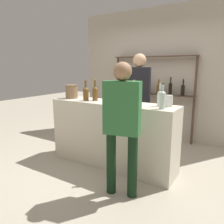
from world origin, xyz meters
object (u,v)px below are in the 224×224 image
object	(u,v)px
counter_bottle_1	(134,96)
counter_bottle_3	(95,93)
cork_jar	(169,101)
wine_glass	(128,96)
ice_bucket	(72,92)
customer_right	(122,120)
counter_bottle_4	(162,99)
counter_bottle_0	(86,93)
server_behind_counter	(139,94)
counter_bottle_2	(160,97)

from	to	relation	value
counter_bottle_1	counter_bottle_3	distance (m)	0.75
cork_jar	wine_glass	bearing A→B (deg)	-173.11
ice_bucket	customer_right	distance (m)	1.55
cork_jar	customer_right	size ratio (longest dim) A/B	0.10
ice_bucket	counter_bottle_4	bearing A→B (deg)	-4.29
counter_bottle_0	counter_bottle_4	size ratio (longest dim) A/B	0.97
counter_bottle_3	cork_jar	world-z (taller)	counter_bottle_3
counter_bottle_3	counter_bottle_4	size ratio (longest dim) A/B	1.03
counter_bottle_4	cork_jar	size ratio (longest dim) A/B	2.11
cork_jar	server_behind_counter	distance (m)	1.02
counter_bottle_4	ice_bucket	world-z (taller)	counter_bottle_4
counter_bottle_3	server_behind_counter	distance (m)	0.89
counter_bottle_1	counter_bottle_3	size ratio (longest dim) A/B	1.05
counter_bottle_0	counter_bottle_3	size ratio (longest dim) A/B	0.94
counter_bottle_1	ice_bucket	distance (m)	1.27
counter_bottle_0	counter_bottle_1	xyz separation A→B (m)	(0.88, -0.04, 0.02)
counter_bottle_0	wine_glass	distance (m)	0.71
cork_jar	customer_right	distance (m)	0.84
counter_bottle_1	counter_bottle_2	xyz separation A→B (m)	(0.31, 0.18, -0.02)
ice_bucket	cork_jar	xyz separation A→B (m)	(1.69, 0.10, -0.04)
cork_jar	server_behind_counter	xyz separation A→B (m)	(-0.77, 0.67, -0.02)
counter_bottle_0	counter_bottle_2	size ratio (longest dim) A/B	0.99
counter_bottle_1	customer_right	distance (m)	0.60
wine_glass	customer_right	bearing A→B (deg)	-66.96
customer_right	counter_bottle_1	bearing A→B (deg)	-0.82
counter_bottle_1	wine_glass	world-z (taller)	counter_bottle_1
counter_bottle_4	wine_glass	size ratio (longest dim) A/B	2.15
counter_bottle_1	server_behind_counter	xyz separation A→B (m)	(-0.34, 0.90, -0.09)
wine_glass	counter_bottle_4	bearing A→B (deg)	-14.60
server_behind_counter	wine_glass	bearing A→B (deg)	-1.88
counter_bottle_4	customer_right	world-z (taller)	customer_right
server_behind_counter	customer_right	world-z (taller)	server_behind_counter
wine_glass	customer_right	xyz separation A→B (m)	(0.29, -0.69, -0.19)
counter_bottle_2	counter_bottle_3	xyz separation A→B (m)	(-1.06, -0.07, 0.01)
wine_glass	counter_bottle_2	bearing A→B (deg)	3.36
counter_bottle_1	wine_glass	distance (m)	0.23
counter_bottle_0	counter_bottle_4	bearing A→B (deg)	-1.61
counter_bottle_0	wine_glass	xyz separation A→B (m)	(0.70, 0.12, -0.01)
cork_jar	customer_right	world-z (taller)	customer_right
counter_bottle_3	ice_bucket	xyz separation A→B (m)	(-0.52, 0.02, -0.01)
counter_bottle_2	cork_jar	size ratio (longest dim) A/B	2.07
counter_bottle_2	customer_right	distance (m)	0.77
cork_jar	server_behind_counter	bearing A→B (deg)	138.69
counter_bottle_1	counter_bottle_4	xyz separation A→B (m)	(0.41, 0.00, -0.01)
counter_bottle_4	ice_bucket	distance (m)	1.68
counter_bottle_4	wine_glass	xyz separation A→B (m)	(-0.59, 0.15, -0.02)
counter_bottle_4	counter_bottle_1	bearing A→B (deg)	-179.94
counter_bottle_4	customer_right	xyz separation A→B (m)	(-0.29, -0.54, -0.20)
counter_bottle_0	server_behind_counter	xyz separation A→B (m)	(0.53, 0.86, -0.07)
customer_right	ice_bucket	bearing A→B (deg)	50.90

